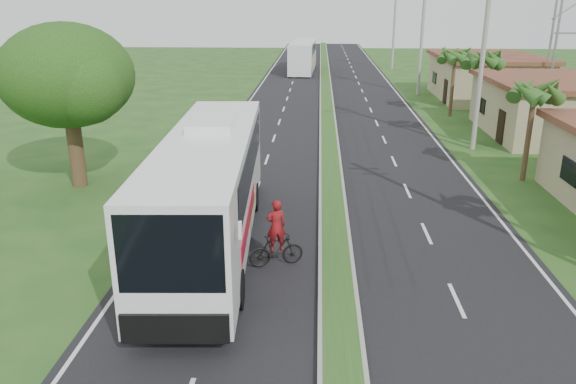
{
  "coord_description": "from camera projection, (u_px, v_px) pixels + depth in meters",
  "views": [
    {
      "loc": [
        -0.68,
        -14.88,
        8.46
      ],
      "look_at": [
        -1.74,
        4.37,
        1.8
      ],
      "focal_mm": 35.0,
      "sensor_mm": 36.0,
      "label": 1
    }
  ],
  "objects": [
    {
      "name": "shop_mid",
      "position": [
        546.0,
        107.0,
        36.2
      ],
      "size": [
        7.6,
        10.6,
        3.67
      ],
      "color": "tan",
      "rests_on": "ground"
    },
    {
      "name": "shop_far",
      "position": [
        486.0,
        77.0,
        49.39
      ],
      "size": [
        8.6,
        11.6,
        3.82
      ],
      "color": "tan",
      "rests_on": "ground"
    },
    {
      "name": "lane_edge_left",
      "position": [
        224.0,
        138.0,
        35.99
      ],
      "size": [
        0.12,
        160.0,
        0.01
      ],
      "primitive_type": "cube",
      "color": "silver",
      "rests_on": "ground"
    },
    {
      "name": "ground",
      "position": [
        338.0,
        297.0,
        16.77
      ],
      "size": [
        180.0,
        180.0,
        0.0
      ],
      "primitive_type": "plane",
      "color": "#214B1B",
      "rests_on": "ground"
    },
    {
      "name": "shade_tree",
      "position": [
        65.0,
        79.0,
        25.21
      ],
      "size": [
        6.3,
        6.0,
        7.54
      ],
      "color": "#473321",
      "rests_on": "ground"
    },
    {
      "name": "palm_verge_c",
      "position": [
        483.0,
        59.0,
        32.57
      ],
      "size": [
        2.4,
        2.4,
        5.85
      ],
      "color": "#473321",
      "rests_on": "ground"
    },
    {
      "name": "utility_pole_c",
      "position": [
        422.0,
        31.0,
        50.34
      ],
      "size": [
        1.6,
        0.28,
        11.0
      ],
      "color": "gray",
      "rests_on": "ground"
    },
    {
      "name": "utility_pole_d",
      "position": [
        394.0,
        25.0,
        69.3
      ],
      "size": [
        1.6,
        0.28,
        10.5
      ],
      "color": "gray",
      "rests_on": "ground"
    },
    {
      "name": "median_strip",
      "position": [
        329.0,
        138.0,
        35.61
      ],
      "size": [
        1.2,
        160.0,
        0.18
      ],
      "color": "gray",
      "rests_on": "ground"
    },
    {
      "name": "road_asphalt",
      "position": [
        329.0,
        139.0,
        35.64
      ],
      "size": [
        14.0,
        160.0,
        0.02
      ],
      "primitive_type": "cube",
      "color": "black",
      "rests_on": "ground"
    },
    {
      "name": "palm_verge_d",
      "position": [
        455.0,
        55.0,
        41.23
      ],
      "size": [
        2.4,
        2.4,
        5.25
      ],
      "color": "#473321",
      "rests_on": "ground"
    },
    {
      "name": "palm_verge_b",
      "position": [
        535.0,
        91.0,
        26.18
      ],
      "size": [
        2.4,
        2.4,
        5.05
      ],
      "color": "#473321",
      "rests_on": "ground"
    },
    {
      "name": "coach_bus_far",
      "position": [
        303.0,
        55.0,
        67.9
      ],
      "size": [
        3.1,
        12.42,
        3.59
      ],
      "rotation": [
        0.0,
        0.0,
        -0.03
      ],
      "color": "white",
      "rests_on": "ground"
    },
    {
      "name": "coach_bus_main",
      "position": [
        210.0,
        182.0,
        19.57
      ],
      "size": [
        3.54,
        13.67,
        4.38
      ],
      "rotation": [
        0.0,
        0.0,
        0.05
      ],
      "color": "white",
      "rests_on": "ground"
    },
    {
      "name": "utility_pole_b",
      "position": [
        484.0,
        40.0,
        31.27
      ],
      "size": [
        3.2,
        0.28,
        12.0
      ],
      "color": "gray",
      "rests_on": "ground"
    },
    {
      "name": "motorcyclist",
      "position": [
        276.0,
        243.0,
        18.48
      ],
      "size": [
        1.91,
        1.08,
        2.33
      ],
      "rotation": [
        0.0,
        0.0,
        0.33
      ],
      "color": "black",
      "rests_on": "ground"
    },
    {
      "name": "lane_edge_right",
      "position": [
        435.0,
        141.0,
        35.3
      ],
      "size": [
        0.12,
        160.0,
        0.01
      ],
      "primitive_type": "cube",
      "color": "silver",
      "rests_on": "ground"
    }
  ]
}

